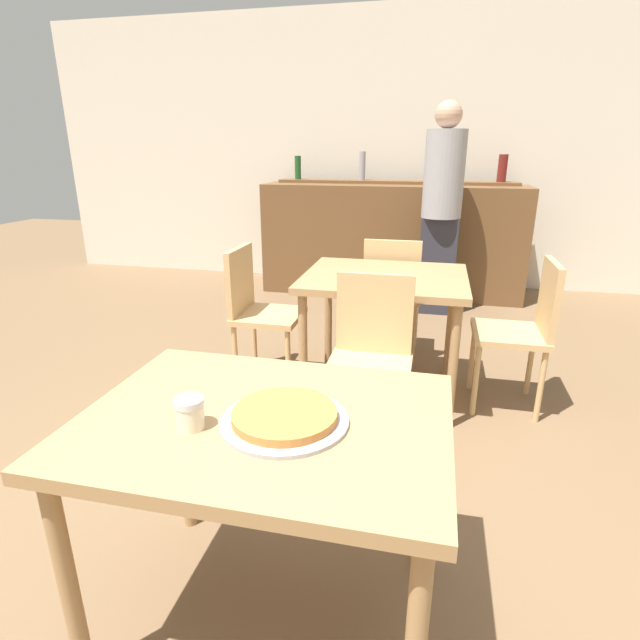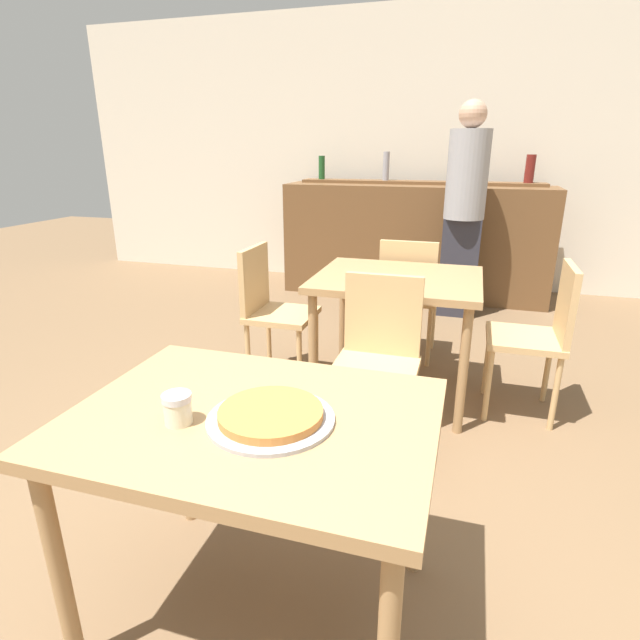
# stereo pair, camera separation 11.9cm
# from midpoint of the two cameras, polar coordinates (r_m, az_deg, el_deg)

# --- Properties ---
(ground_plane) EXTENTS (16.00, 16.00, 0.00)m
(ground_plane) POSITION_cam_midpoint_polar(r_m,az_deg,el_deg) (1.91, -7.48, -30.26)
(ground_plane) COLOR brown
(wall_back) EXTENTS (8.00, 0.05, 2.80)m
(wall_back) POSITION_cam_midpoint_polar(r_m,az_deg,el_deg) (5.63, 8.42, 18.46)
(wall_back) COLOR silver
(wall_back) RESTS_ON ground_plane
(dining_table_near) EXTENTS (1.03, 0.76, 0.74)m
(dining_table_near) POSITION_cam_midpoint_polar(r_m,az_deg,el_deg) (1.48, -8.57, -13.66)
(dining_table_near) COLOR #A87F51
(dining_table_near) RESTS_ON ground_plane
(dining_table_far) EXTENTS (0.93, 0.80, 0.75)m
(dining_table_far) POSITION_cam_midpoint_polar(r_m,az_deg,el_deg) (2.93, 6.22, 3.39)
(dining_table_far) COLOR #A87F51
(dining_table_far) RESTS_ON ground_plane
(bar_counter) EXTENTS (2.60, 0.56, 1.10)m
(bar_counter) POSITION_cam_midpoint_polar(r_m,az_deg,el_deg) (5.20, 7.48, 9.04)
(bar_counter) COLOR brown
(bar_counter) RESTS_ON ground_plane
(bar_back_shelf) EXTENTS (2.39, 0.24, 0.31)m
(bar_back_shelf) POSITION_cam_midpoint_polar(r_m,az_deg,el_deg) (5.27, 8.46, 15.70)
(bar_back_shelf) COLOR brown
(bar_back_shelf) RESTS_ON bar_counter
(chair_far_side_front) EXTENTS (0.40, 0.40, 0.87)m
(chair_far_side_front) POSITION_cam_midpoint_polar(r_m,az_deg,el_deg) (2.44, 4.45, -3.53)
(chair_far_side_front) COLOR tan
(chair_far_side_front) RESTS_ON ground_plane
(chair_far_side_back) EXTENTS (0.40, 0.40, 0.87)m
(chair_far_side_back) POSITION_cam_midpoint_polar(r_m,az_deg,el_deg) (3.52, 7.28, 3.51)
(chair_far_side_back) COLOR tan
(chair_far_side_back) RESTS_ON ground_plane
(chair_far_side_left) EXTENTS (0.40, 0.40, 0.87)m
(chair_far_side_left) POSITION_cam_midpoint_polar(r_m,az_deg,el_deg) (3.16, -8.30, 1.64)
(chair_far_side_left) COLOR tan
(chair_far_side_left) RESTS_ON ground_plane
(chair_far_side_right) EXTENTS (0.40, 0.40, 0.87)m
(chair_far_side_right) POSITION_cam_midpoint_polar(r_m,az_deg,el_deg) (3.00, 21.35, -0.49)
(chair_far_side_right) COLOR tan
(chair_far_side_right) RESTS_ON ground_plane
(pizza_tray) EXTENTS (0.35, 0.35, 0.04)m
(pizza_tray) POSITION_cam_midpoint_polar(r_m,az_deg,el_deg) (1.39, -6.58, -11.03)
(pizza_tray) COLOR #A3A3A8
(pizza_tray) RESTS_ON dining_table_near
(cheese_shaker) EXTENTS (0.08, 0.08, 0.09)m
(cheese_shaker) POSITION_cam_midpoint_polar(r_m,az_deg,el_deg) (1.40, -17.06, -10.17)
(cheese_shaker) COLOR beige
(cheese_shaker) RESTS_ON dining_table_near
(person_standing) EXTENTS (0.34, 0.34, 1.81)m
(person_standing) POSITION_cam_midpoint_polar(r_m,az_deg,el_deg) (4.54, 13.00, 12.90)
(person_standing) COLOR #2D2D38
(person_standing) RESTS_ON ground_plane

